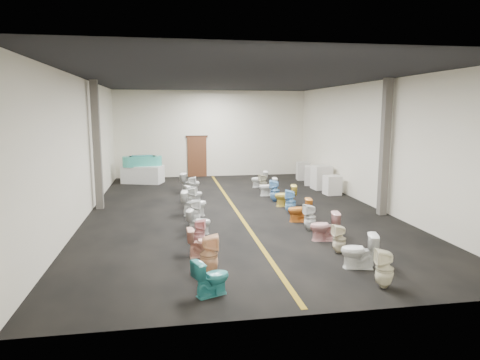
% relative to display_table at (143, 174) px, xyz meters
% --- Properties ---
extents(floor, '(16.00, 16.00, 0.00)m').
position_rel_display_table_xyz_m(floor, '(3.53, -6.33, -0.42)').
color(floor, black).
rests_on(floor, ground).
extents(ceiling, '(16.00, 16.00, 0.00)m').
position_rel_display_table_xyz_m(ceiling, '(3.53, -6.33, 4.08)').
color(ceiling, black).
rests_on(ceiling, ground).
extents(wall_back, '(10.00, 0.00, 10.00)m').
position_rel_display_table_xyz_m(wall_back, '(3.53, 1.67, 1.83)').
color(wall_back, silver).
rests_on(wall_back, ground).
extents(wall_front, '(10.00, 0.00, 10.00)m').
position_rel_display_table_xyz_m(wall_front, '(3.53, -14.33, 1.83)').
color(wall_front, silver).
rests_on(wall_front, ground).
extents(wall_left, '(0.00, 16.00, 16.00)m').
position_rel_display_table_xyz_m(wall_left, '(-1.47, -6.33, 1.83)').
color(wall_left, silver).
rests_on(wall_left, ground).
extents(wall_right, '(0.00, 16.00, 16.00)m').
position_rel_display_table_xyz_m(wall_right, '(8.53, -6.33, 1.83)').
color(wall_right, silver).
rests_on(wall_right, ground).
extents(aisle_stripe, '(0.12, 15.60, 0.01)m').
position_rel_display_table_xyz_m(aisle_stripe, '(3.53, -6.33, -0.41)').
color(aisle_stripe, olive).
rests_on(aisle_stripe, floor).
extents(back_door, '(1.00, 0.10, 2.10)m').
position_rel_display_table_xyz_m(back_door, '(2.73, 1.61, 0.63)').
color(back_door, '#562D19').
rests_on(back_door, floor).
extents(door_frame, '(1.15, 0.08, 0.10)m').
position_rel_display_table_xyz_m(door_frame, '(2.73, 1.62, 1.70)').
color(door_frame, '#331C11').
rests_on(door_frame, back_door).
extents(column_left, '(0.25, 0.25, 4.50)m').
position_rel_display_table_xyz_m(column_left, '(-1.22, -5.33, 1.83)').
color(column_left, '#59544C').
rests_on(column_left, floor).
extents(column_right, '(0.25, 0.25, 4.50)m').
position_rel_display_table_xyz_m(column_right, '(8.28, -7.83, 1.83)').
color(column_right, '#59544C').
rests_on(column_right, floor).
extents(display_table, '(2.08, 1.48, 0.84)m').
position_rel_display_table_xyz_m(display_table, '(0.00, 0.00, 0.00)').
color(display_table, silver).
rests_on(display_table, floor).
extents(bathtub, '(1.86, 0.77, 0.55)m').
position_rel_display_table_xyz_m(bathtub, '(-0.00, 0.00, 0.65)').
color(bathtub, '#3DB09D').
rests_on(bathtub, display_table).
extents(appliance_crate_a, '(0.65, 0.65, 0.79)m').
position_rel_display_table_xyz_m(appliance_crate_a, '(7.93, -4.27, -0.02)').
color(appliance_crate_a, silver).
rests_on(appliance_crate_a, floor).
extents(appliance_crate_b, '(0.80, 0.80, 1.05)m').
position_rel_display_table_xyz_m(appliance_crate_b, '(7.93, -2.99, 0.11)').
color(appliance_crate_b, silver).
rests_on(appliance_crate_b, floor).
extents(appliance_crate_c, '(0.97, 0.97, 0.88)m').
position_rel_display_table_xyz_m(appliance_crate_c, '(7.93, -1.87, 0.02)').
color(appliance_crate_c, silver).
rests_on(appliance_crate_c, floor).
extents(appliance_crate_d, '(0.71, 0.71, 0.90)m').
position_rel_display_table_xyz_m(appliance_crate_d, '(7.93, -0.35, 0.03)').
color(appliance_crate_d, beige).
rests_on(appliance_crate_d, floor).
extents(toilet_left_0, '(0.80, 0.63, 0.72)m').
position_rel_display_table_xyz_m(toilet_left_0, '(1.98, -13.26, -0.06)').
color(toilet_left_0, teal).
rests_on(toilet_left_0, floor).
extents(toilet_left_1, '(0.40, 0.40, 0.86)m').
position_rel_display_table_xyz_m(toilet_left_1, '(2.04, -12.18, 0.01)').
color(toilet_left_1, '#FEC391').
rests_on(toilet_left_1, floor).
extents(toilet_left_2, '(0.70, 0.41, 0.70)m').
position_rel_display_table_xyz_m(toilet_left_2, '(1.97, -11.05, -0.07)').
color(toilet_left_2, '#E9A590').
rests_on(toilet_left_2, floor).
extents(toilet_left_3, '(0.37, 0.36, 0.69)m').
position_rel_display_table_xyz_m(toilet_left_3, '(1.98, -10.16, -0.07)').
color(toilet_left_3, pink).
rests_on(toilet_left_3, floor).
extents(toilet_left_4, '(0.75, 0.56, 0.69)m').
position_rel_display_table_xyz_m(toilet_left_4, '(2.05, -9.09, -0.07)').
color(toilet_left_4, silver).
rests_on(toilet_left_4, floor).
extents(toilet_left_5, '(0.40, 0.39, 0.76)m').
position_rel_display_table_xyz_m(toilet_left_5, '(1.99, -8.05, -0.04)').
color(toilet_left_5, white).
rests_on(toilet_left_5, floor).
extents(toilet_left_6, '(0.88, 0.58, 0.83)m').
position_rel_display_table_xyz_m(toilet_left_6, '(2.04, -6.94, -0.00)').
color(toilet_left_6, white).
rests_on(toilet_left_6, floor).
extents(toilet_left_7, '(0.45, 0.45, 0.79)m').
position_rel_display_table_xyz_m(toilet_left_7, '(2.00, -5.99, -0.02)').
color(toilet_left_7, silver).
rests_on(toilet_left_7, floor).
extents(toilet_left_8, '(0.76, 0.59, 0.69)m').
position_rel_display_table_xyz_m(toilet_left_8, '(2.14, -4.96, -0.07)').
color(toilet_left_8, white).
rests_on(toilet_left_8, floor).
extents(toilet_left_9, '(0.42, 0.42, 0.83)m').
position_rel_display_table_xyz_m(toilet_left_9, '(2.12, -3.84, -0.00)').
color(toilet_left_9, silver).
rests_on(toilet_left_9, floor).
extents(toilet_left_10, '(0.93, 0.74, 0.83)m').
position_rel_display_table_xyz_m(toilet_left_10, '(2.14, -2.85, -0.00)').
color(toilet_left_10, silver).
rests_on(toilet_left_10, floor).
extents(toilet_right_0, '(0.43, 0.42, 0.78)m').
position_rel_display_table_xyz_m(toilet_right_0, '(5.37, -13.47, -0.03)').
color(toilet_right_0, '#F1EAC8').
rests_on(toilet_right_0, floor).
extents(toilet_right_1, '(0.87, 0.63, 0.79)m').
position_rel_display_table_xyz_m(toilet_right_1, '(5.34, -12.39, -0.02)').
color(toilet_right_1, white).
rests_on(toilet_right_1, floor).
extents(toilet_right_2, '(0.33, 0.32, 0.72)m').
position_rel_display_table_xyz_m(toilet_right_2, '(5.31, -11.36, -0.06)').
color(toilet_right_2, '#F4E8C9').
rests_on(toilet_right_2, floor).
extents(toilet_right_3, '(0.82, 0.54, 0.78)m').
position_rel_display_table_xyz_m(toilet_right_3, '(5.32, -10.32, -0.03)').
color(toilet_right_3, '#DD9D9C').
rests_on(toilet_right_3, floor).
extents(toilet_right_4, '(0.38, 0.37, 0.77)m').
position_rel_display_table_xyz_m(toilet_right_4, '(5.27, -9.29, -0.03)').
color(toilet_right_4, white).
rests_on(toilet_right_4, floor).
extents(toilet_right_5, '(0.77, 0.49, 0.75)m').
position_rel_display_table_xyz_m(toilet_right_5, '(5.26, -8.29, -0.04)').
color(toilet_right_5, orange).
rests_on(toilet_right_5, floor).
extents(toilet_right_6, '(0.45, 0.44, 0.81)m').
position_rel_display_table_xyz_m(toilet_right_6, '(5.29, -7.18, -0.01)').
color(toilet_right_6, '#7ABEF5').
rests_on(toilet_right_6, floor).
extents(toilet_right_7, '(0.84, 0.56, 0.80)m').
position_rel_display_table_xyz_m(toilet_right_7, '(5.41, -6.12, -0.02)').
color(toilet_right_7, '#EACA4B').
rests_on(toilet_right_7, floor).
extents(toilet_right_8, '(0.50, 0.50, 0.83)m').
position_rel_display_table_xyz_m(toilet_right_8, '(5.24, -5.20, -0.00)').
color(toilet_right_8, '#79B4EB').
rests_on(toilet_right_8, floor).
extents(toilet_right_9, '(0.76, 0.47, 0.75)m').
position_rel_display_table_xyz_m(toilet_right_9, '(5.24, -4.07, -0.04)').
color(toilet_right_9, white).
rests_on(toilet_right_9, floor).
extents(toilet_right_10, '(0.41, 0.41, 0.75)m').
position_rel_display_table_xyz_m(toilet_right_10, '(5.25, -3.13, -0.04)').
color(toilet_right_10, beige).
rests_on(toilet_right_10, floor).
extents(toilet_right_11, '(0.76, 0.48, 0.75)m').
position_rel_display_table_xyz_m(toilet_right_11, '(5.30, -2.09, -0.04)').
color(toilet_right_11, white).
rests_on(toilet_right_11, floor).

